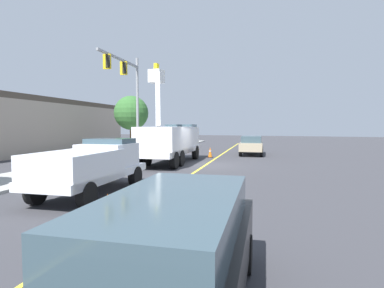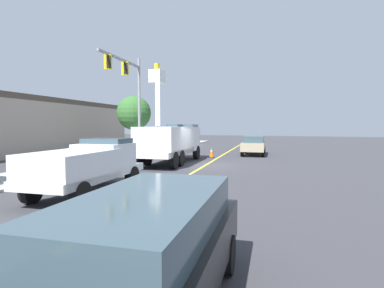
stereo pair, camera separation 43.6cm
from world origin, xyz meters
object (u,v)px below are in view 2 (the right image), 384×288
(passing_minivan, at_px, (254,144))
(traffic_cone_mid_front, at_px, (211,152))
(service_pickup_truck, at_px, (87,165))
(traffic_signal_mast, at_px, (130,87))
(utility_bucket_truck, at_px, (171,140))
(traffic_cone_leading, at_px, (99,206))
(trailing_sedan, at_px, (146,249))

(passing_minivan, relative_size, traffic_cone_mid_front, 5.84)
(service_pickup_truck, relative_size, traffic_signal_mast, 0.71)
(utility_bucket_truck, height_order, traffic_cone_leading, utility_bucket_truck)
(utility_bucket_truck, distance_m, traffic_cone_mid_front, 4.78)
(service_pickup_truck, height_order, traffic_signal_mast, traffic_signal_mast)
(utility_bucket_truck, xyz_separation_m, service_pickup_truck, (-10.01, -1.21, -0.49))
(traffic_cone_mid_front, height_order, traffic_signal_mast, traffic_signal_mast)
(utility_bucket_truck, bearing_deg, traffic_cone_mid_front, -19.44)
(passing_minivan, relative_size, traffic_cone_leading, 6.68)
(trailing_sedan, height_order, traffic_cone_mid_front, trailing_sedan)
(passing_minivan, bearing_deg, utility_bucket_truck, 151.10)
(service_pickup_truck, distance_m, traffic_cone_leading, 3.61)
(traffic_cone_mid_front, relative_size, traffic_signal_mast, 0.10)
(service_pickup_truck, distance_m, traffic_signal_mast, 13.49)
(traffic_cone_leading, bearing_deg, trailing_sedan, -134.52)
(utility_bucket_truck, distance_m, service_pickup_truck, 10.09)
(traffic_cone_mid_front, xyz_separation_m, traffic_signal_mast, (-2.91, 5.81, 5.22))
(trailing_sedan, bearing_deg, traffic_cone_mid_front, 15.51)
(trailing_sedan, xyz_separation_m, traffic_cone_leading, (3.39, 3.44, -0.61))
(trailing_sedan, bearing_deg, traffic_signal_mast, 33.40)
(service_pickup_truck, bearing_deg, passing_minivan, -9.93)
(trailing_sedan, bearing_deg, utility_bucket_truck, 24.27)
(traffic_cone_leading, bearing_deg, service_pickup_truck, 45.24)
(passing_minivan, bearing_deg, traffic_signal_mast, 126.63)
(utility_bucket_truck, relative_size, passing_minivan, 1.69)
(traffic_signal_mast, bearing_deg, traffic_cone_leading, -150.21)
(service_pickup_truck, height_order, trailing_sedan, service_pickup_truck)
(utility_bucket_truck, distance_m, traffic_cone_leading, 13.09)
(traffic_cone_mid_front, bearing_deg, utility_bucket_truck, 160.56)
(service_pickup_truck, bearing_deg, traffic_cone_mid_front, -1.31)
(trailing_sedan, height_order, traffic_cone_leading, trailing_sedan)
(utility_bucket_truck, bearing_deg, traffic_cone_leading, -163.43)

